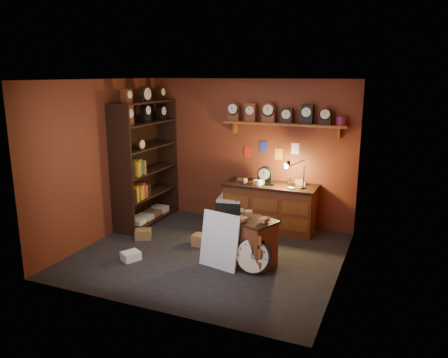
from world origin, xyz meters
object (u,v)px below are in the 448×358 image
shelving_unit (144,157)px  low_cabinet (253,241)px  workbench (270,204)px  big_round_clock (253,256)px

shelving_unit → low_cabinet: (2.55, -1.09, -0.87)m
shelving_unit → workbench: (2.33, 0.49, -0.78)m
shelving_unit → low_cabinet: size_ratio=3.27×
low_cabinet → workbench: bearing=120.0°
shelving_unit → workbench: size_ratio=1.54×
low_cabinet → shelving_unit: bearing=178.9°
workbench → big_round_clock: bearing=-80.3°
low_cabinet → big_round_clock: bearing=-48.3°
workbench → low_cabinet: workbench is taller
shelving_unit → workbench: 2.50m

